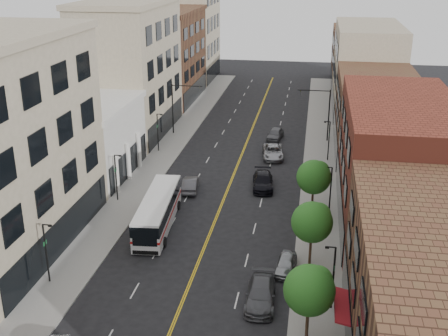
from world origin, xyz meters
The scene contains 29 objects.
sidewalk_left centered at (-10.00, 35.00, 0.07)m, with size 4.00×110.00×0.15m, color gray.
sidewalk_right centered at (10.00, 35.00, 0.07)m, with size 4.00×110.00×0.15m, color gray.
bldg_l_white centered at (-17.00, 31.00, 4.00)m, with size 10.00×14.00×8.00m, color silver.
bldg_l_far_a centered at (-17.00, 48.00, 9.00)m, with size 10.00×20.00×18.00m, color gray.
bldg_l_far_b centered at (-17.00, 68.00, 7.50)m, with size 10.00×20.00×15.00m, color brown.
bldg_l_far_c centered at (-17.00, 86.00, 10.00)m, with size 10.00×16.00×20.00m, color gray.
bldg_r_near centered at (17.00, 0.00, 5.00)m, with size 10.00×26.00×10.00m, color brown.
bldg_r_mid centered at (17.00, 24.00, 6.00)m, with size 10.00×22.00×12.00m, color maroon.
bldg_r_far_a centered at (17.00, 45.00, 5.00)m, with size 10.00×20.00×10.00m, color brown.
bldg_r_far_b centered at (17.00, 66.00, 7.00)m, with size 10.00×22.00×14.00m, color gray.
bldg_r_far_c centered at (17.00, 86.00, 5.50)m, with size 10.00×18.00×11.00m, color brown.
tree_r_1 centered at (9.39, 4.07, 4.13)m, with size 3.40×3.40×5.59m.
tree_r_2 centered at (9.39, 14.07, 4.13)m, with size 3.40×3.40×5.59m.
tree_r_3 centered at (9.39, 24.07, 4.13)m, with size 3.40×3.40×5.59m.
lamp_l_1 centered at (-10.95, 8.00, 2.97)m, with size 0.81×0.55×5.05m.
lamp_l_2 centered at (-10.95, 24.00, 2.97)m, with size 0.81×0.55×5.05m.
lamp_l_3 centered at (-10.95, 40.00, 2.97)m, with size 0.81×0.55×5.05m.
lamp_r_1 centered at (10.95, 8.00, 2.97)m, with size 0.81×0.55×5.05m.
lamp_r_2 centered at (10.95, 24.00, 2.97)m, with size 0.81×0.55×5.05m.
lamp_r_3 centered at (10.95, 40.00, 2.97)m, with size 0.81×0.55×5.05m.
signal_mast_left centered at (-10.27, 48.00, 4.65)m, with size 4.49×0.18×7.20m.
signal_mast_right centered at (10.27, 48.00, 4.65)m, with size 4.49×0.18×7.20m.
city_bus centered at (-5.13, 18.95, 1.76)m, with size 3.53×11.92×3.02m.
car_parked_mid centered at (5.80, 7.95, 0.77)m, with size 2.16×5.30×1.54m, color #48484D.
car_parked_far centered at (7.40, 12.78, 0.66)m, with size 1.56×3.87×1.32m, color #919498.
car_lane_behind centered at (-4.03, 28.00, 0.74)m, with size 1.58×4.52×1.49m, color #46464B.
car_lane_a centered at (3.80, 30.01, 0.80)m, with size 2.23×5.49×1.59m, color black.
car_lane_b centered at (4.08, 40.23, 0.77)m, with size 2.56×5.54×1.54m, color #96979D.
car_lane_c centered at (3.78, 47.84, 0.78)m, with size 1.84×4.57×1.56m, color #515256.
Camera 1 is at (8.90, -27.61, 24.44)m, focal length 45.00 mm.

